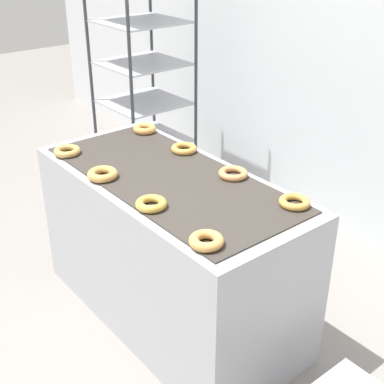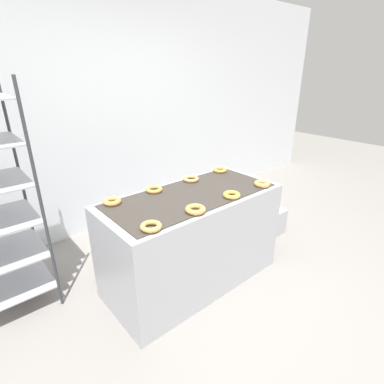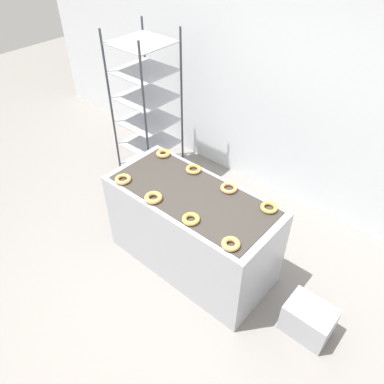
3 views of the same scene
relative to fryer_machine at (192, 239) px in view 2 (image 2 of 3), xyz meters
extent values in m
plane|color=gray|center=(0.00, -0.61, -0.43)|extent=(14.00, 14.00, 0.00)
cube|color=silver|center=(0.00, 1.52, 0.97)|extent=(8.00, 0.05, 2.80)
cube|color=#A8AAB2|center=(0.00, 0.00, 0.00)|extent=(1.56, 0.72, 0.86)
cube|color=#38332D|center=(0.00, 0.00, 0.43)|extent=(1.44, 0.63, 0.01)
cube|color=#262628|center=(0.43, -0.32, 0.17)|extent=(0.12, 0.07, 0.10)
cylinder|color=#33383D|center=(-1.05, 0.47, 0.47)|extent=(0.02, 0.02, 1.82)
cylinder|color=#33383D|center=(-1.05, 1.04, 0.47)|extent=(0.02, 0.02, 1.82)
cube|color=#A8AAB2|center=(-1.33, 0.75, -0.25)|extent=(0.56, 0.57, 0.01)
cube|color=#A8AAB2|center=(-1.33, 0.75, 0.04)|extent=(0.56, 0.57, 0.01)
cube|color=#A8AAB2|center=(1.22, 0.05, -0.28)|extent=(0.39, 0.28, 0.31)
torus|color=tan|center=(-0.58, -0.27, 0.45)|extent=(0.15, 0.15, 0.04)
torus|color=#D3994C|center=(-0.20, -0.27, 0.46)|extent=(0.15, 0.15, 0.04)
torus|color=gold|center=(0.21, -0.26, 0.45)|extent=(0.14, 0.14, 0.04)
torus|color=#DA9E53|center=(0.60, -0.26, 0.46)|extent=(0.14, 0.14, 0.04)
torus|color=#D6924A|center=(-0.60, 0.26, 0.46)|extent=(0.14, 0.14, 0.04)
torus|color=gold|center=(-0.21, 0.26, 0.45)|extent=(0.14, 0.14, 0.03)
torus|color=tan|center=(0.20, 0.25, 0.45)|extent=(0.15, 0.15, 0.03)
torus|color=gold|center=(0.60, 0.26, 0.45)|extent=(0.14, 0.14, 0.03)
camera|label=1|loc=(1.97, -1.44, 1.61)|focal=50.00mm
camera|label=2|loc=(-1.50, -1.76, 1.42)|focal=28.00mm
camera|label=3|loc=(1.60, -1.85, 2.49)|focal=35.00mm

